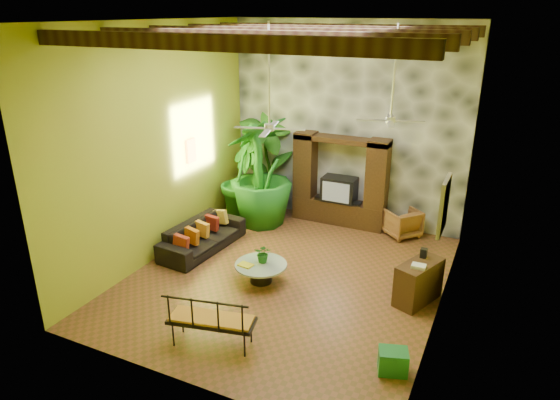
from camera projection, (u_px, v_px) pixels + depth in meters
The scene contains 23 objects.
ground at pixel (288, 277), 10.33m from camera, with size 7.00×7.00×0.00m, color brown.
ceiling at pixel (289, 21), 8.55m from camera, with size 6.00×7.00×0.02m, color silver.
back_wall at pixel (347, 125), 12.39m from camera, with size 6.00×0.02×5.00m, color #A6BB2A.
left_wall at pixel (161, 144), 10.65m from camera, with size 0.02×7.00×5.00m, color #A6BB2A.
right_wall at pixel (453, 183), 8.23m from camera, with size 0.02×7.00×5.00m, color #A6BB2A.
stone_accent_wall at pixel (346, 125), 12.34m from camera, with size 5.98×0.10×4.98m, color #383C40.
ceiling_beams at pixel (289, 34), 8.63m from camera, with size 5.95×5.36×0.22m.
entertainment_center at pixel (340, 187), 12.63m from camera, with size 2.40×0.55×2.30m.
ceiling_fan_front at pixel (269, 116), 8.86m from camera, with size 1.28×1.28×1.86m.
ceiling_fan_back at pixel (391, 109), 9.49m from camera, with size 1.28×1.28×1.86m.
wall_art_mask at pixel (191, 151), 11.62m from camera, with size 0.06×0.32×0.55m, color gold.
wall_art_painting at pixel (444, 206), 7.82m from camera, with size 0.06×0.70×0.90m, color #215679.
sofa at pixel (202, 236), 11.41m from camera, with size 2.26×0.88×0.66m, color black.
wicker_armchair at pixel (402, 223), 12.10m from camera, with size 0.73×0.75×0.68m, color olive.
tall_plant_a at pixel (267, 161), 13.32m from camera, with size 1.47×1.00×2.79m, color #29691B.
tall_plant_b at pixel (242, 177), 12.76m from camera, with size 1.27×1.02×2.31m, color #1E671B.
tall_plant_c at pixel (261, 171), 12.43m from camera, with size 1.57×1.57×2.80m, color #1C691B.
coffee_table at pixel (261, 270), 10.06m from camera, with size 1.05×1.05×0.40m.
centerpiece_plant at pixel (263, 253), 10.02m from camera, with size 0.35×0.30×0.39m, color #1D5C18.
yellow_tray at pixel (246, 265), 9.93m from camera, with size 0.28×0.20×0.03m, color yellow.
iron_bench at pixel (209, 318), 8.00m from camera, with size 1.50×0.82×0.57m.
side_console at pixel (418, 282), 9.33m from camera, with size 0.46×1.01×0.81m, color #3D2313.
green_bin at pixel (393, 361), 7.55m from camera, with size 0.44×0.33×0.38m, color #20793C.
Camera 1 is at (3.76, -8.27, 5.18)m, focal length 32.00 mm.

